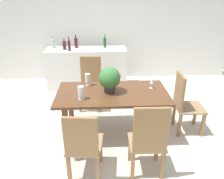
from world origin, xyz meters
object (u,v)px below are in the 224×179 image
at_px(dining_table, 112,98).
at_px(chair_far_left, 91,81).
at_px(kitchen_counter, 87,68).
at_px(wine_bottle_dark, 53,44).
at_px(crystal_vase_left, 81,92).
at_px(wine_bottle_tall, 64,45).
at_px(flower_centerpiece, 110,79).
at_px(wine_bottle_clear, 76,43).
at_px(chair_near_right, 149,139).
at_px(wine_bottle_amber, 105,42).
at_px(chair_near_left, 83,144).
at_px(wine_glass, 152,82).
at_px(crystal_vase_center_near, 88,79).
at_px(chair_foot_end, 184,101).
at_px(wine_bottle_green, 69,46).

distance_m(dining_table, chair_far_left, 1.04).
distance_m(kitchen_counter, wine_bottle_dark, 0.96).
relative_size(kitchen_counter, wine_bottle_dark, 7.08).
bearing_deg(kitchen_counter, crystal_vase_left, -88.79).
relative_size(kitchen_counter, wine_bottle_tall, 7.91).
height_order(flower_centerpiece, wine_bottle_clear, wine_bottle_clear).
bearing_deg(chair_near_right, wine_bottle_clear, -68.36).
height_order(kitchen_counter, wine_bottle_amber, wine_bottle_amber).
relative_size(dining_table, wine_bottle_tall, 7.37).
xyz_separation_m(chair_near_left, crystal_vase_left, (-0.06, 0.76, 0.33)).
relative_size(chair_near_left, wine_glass, 5.79).
relative_size(chair_near_right, wine_bottle_amber, 3.36).
bearing_deg(crystal_vase_left, flower_centerpiece, 28.04).
bearing_deg(wine_glass, dining_table, -168.93).
xyz_separation_m(crystal_vase_left, crystal_vase_center_near, (0.07, 0.49, 0.01)).
xyz_separation_m(chair_foot_end, wine_bottle_amber, (-1.23, 2.06, 0.51)).
relative_size(flower_centerpiece, wine_bottle_clear, 1.35).
distance_m(chair_foot_end, crystal_vase_center_near, 1.60).
bearing_deg(wine_bottle_tall, crystal_vase_center_near, -69.88).
bearing_deg(chair_foot_end, crystal_vase_center_near, 82.12).
bearing_deg(crystal_vase_left, dining_table, 24.09).
bearing_deg(kitchen_counter, chair_near_left, -87.84).
distance_m(chair_foot_end, wine_glass, 0.62).
bearing_deg(chair_near_left, wine_bottle_dark, -68.64).
relative_size(chair_near_right, flower_centerpiece, 2.58).
xyz_separation_m(chair_near_left, wine_bottle_tall, (-0.59, 2.88, 0.51)).
xyz_separation_m(flower_centerpiece, wine_bottle_green, (-0.82, 1.77, 0.10)).
bearing_deg(wine_bottle_dark, wine_glass, -45.99).
height_order(chair_near_left, wine_bottle_amber, wine_bottle_amber).
distance_m(kitchen_counter, wine_bottle_clear, 0.64).
bearing_deg(wine_glass, chair_far_left, 140.36).
bearing_deg(wine_bottle_clear, wine_bottle_amber, -1.53).
xyz_separation_m(crystal_vase_center_near, wine_glass, (1.02, -0.16, -0.01)).
xyz_separation_m(kitchen_counter, wine_bottle_dark, (-0.77, 0.14, 0.57)).
height_order(kitchen_counter, wine_bottle_clear, wine_bottle_clear).
bearing_deg(wine_bottle_green, flower_centerpiece, -65.11).
distance_m(crystal_vase_center_near, wine_bottle_green, 1.58).
xyz_separation_m(chair_near_right, wine_bottle_green, (-1.25, 2.75, 0.50)).
relative_size(chair_far_left, chair_foot_end, 1.01).
relative_size(chair_near_left, wine_bottle_amber, 3.09).
distance_m(wine_glass, wine_bottle_amber, 2.08).
bearing_deg(wine_bottle_amber, flower_centerpiece, -89.20).
height_order(dining_table, flower_centerpiece, flower_centerpiece).
height_order(crystal_vase_left, wine_bottle_green, wine_bottle_green).
height_order(chair_foot_end, wine_bottle_tall, wine_bottle_tall).
bearing_deg(wine_bottle_tall, chair_near_left, -78.40).
xyz_separation_m(crystal_vase_left, wine_bottle_dark, (-0.81, 2.30, 0.19)).
bearing_deg(dining_table, wine_bottle_clear, 109.55).
xyz_separation_m(chair_far_left, wine_bottle_tall, (-0.61, 0.96, 0.48)).
bearing_deg(wine_bottle_tall, wine_bottle_amber, 9.18).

